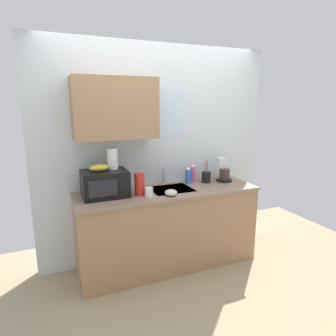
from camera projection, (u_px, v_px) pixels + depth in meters
kitchen_wall_assembly at (150, 146)px, 3.37m from camera, size 2.81×0.42×2.50m
counter_unit at (168, 227)px, 3.33m from camera, size 2.04×0.63×0.90m
sink_faucet at (164, 176)px, 3.45m from camera, size 0.03×0.03×0.20m
microwave at (105, 184)px, 2.99m from camera, size 0.46×0.35×0.27m
banana_bunch at (99, 168)px, 2.94m from camera, size 0.20×0.11×0.07m
paper_towel_roll at (113, 159)px, 3.02m from camera, size 0.11×0.11×0.22m
coffee_maker at (223, 172)px, 3.60m from camera, size 0.19×0.21×0.28m
dish_soap_bottle_blue at (188, 175)px, 3.48m from camera, size 0.07×0.07×0.21m
dish_soap_bottle_pink at (193, 173)px, 3.56m from camera, size 0.07×0.07×0.22m
cereal_canister at (140, 184)px, 3.03m from camera, size 0.10×0.10×0.23m
mug_white at (149, 192)px, 2.99m from camera, size 0.08×0.08×0.09m
utensil_crock at (206, 177)px, 3.53m from camera, size 0.11×0.11×0.28m
small_bowl at (171, 193)px, 3.03m from camera, size 0.13×0.13×0.06m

